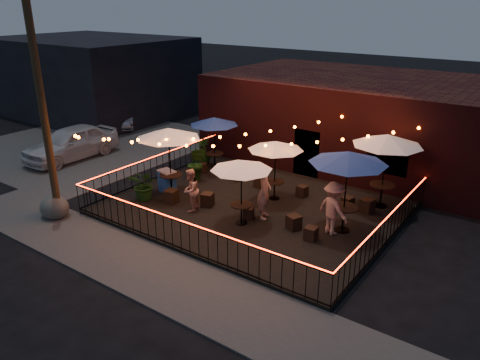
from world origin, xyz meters
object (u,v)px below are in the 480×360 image
Objects in this scene: cafe_table_0 at (168,134)px; cafe_table_3 at (276,146)px; cafe_table_5 at (388,141)px; cafe_table_4 at (348,159)px; cooler at (167,181)px; cafe_table_1 at (214,122)px; cafe_table_2 at (241,166)px; boulder at (54,207)px; utility_pole at (43,108)px.

cafe_table_3 is (3.54, 1.98, -0.35)m from cafe_table_0.
cafe_table_4 is at bearing -97.03° from cafe_table_5.
cafe_table_0 is 3.58× the size of cooler.
cooler is at bearing -172.42° from cafe_table_4.
cafe_table_1 reaches higher than cafe_table_2.
cafe_table_3 reaches higher than boulder.
cafe_table_2 is 5.41m from cafe_table_5.
cafe_table_4 is at bearing 8.62° from cafe_table_0.
cafe_table_0 reaches higher than cafe_table_1.
cafe_table_0 is at bearing 60.10° from boulder.
cooler is (-4.05, 0.58, -1.64)m from cafe_table_2.
cooler is 0.90× the size of boulder.
cafe_table_2 is at bearing -153.44° from cafe_table_4.
cafe_table_3 is 0.84× the size of cafe_table_4.
boulder is at bearing -103.41° from cafe_table_1.
utility_pole is 2.89× the size of cafe_table_5.
cafe_table_4 is (8.87, 4.73, -1.31)m from utility_pole.
cooler is (-3.85, -1.89, -1.66)m from cafe_table_3.
cafe_table_5 reaches higher than cooler.
cafe_table_4 is 1.19× the size of cafe_table_5.
cafe_table_5 is at bearing 25.69° from cafe_table_3.
cafe_table_4 reaches higher than cafe_table_2.
cafe_table_5 is at bearing 37.70° from cooler.
cafe_table_1 is (-0.47, 3.35, -0.28)m from cafe_table_0.
cafe_table_1 is at bearing 98.04° from cafe_table_0.
cafe_table_2 is (5.81, 3.20, -1.75)m from utility_pole.
cafe_table_1 is 1.22× the size of cafe_table_2.
cafe_table_4 is at bearing 28.19° from boulder.
cafe_table_1 is 1.01× the size of cafe_table_3.
cafe_table_3 is at bearing -18.85° from cafe_table_1.
cafe_table_1 reaches higher than cafe_table_3.
cafe_table_4 is (3.06, 1.53, 0.44)m from cafe_table_2.
cafe_table_2 is (3.74, -0.50, -0.37)m from cafe_table_0.
cooler is (1.76, 3.78, -3.39)m from utility_pole.
utility_pole reaches higher than cafe_table_3.
cafe_table_0 is 1.15× the size of cafe_table_1.
cafe_table_5 is at bearing 2.66° from cafe_table_1.
cafe_table_5 is at bearing 38.81° from utility_pole.
cafe_table_1 reaches higher than cooler.
cafe_table_2 is 4.41m from cooler.
cooler is (-7.11, -0.95, -2.08)m from cafe_table_4.
cooler is at bearing 64.26° from boulder.
cafe_table_0 is 3.79m from cafe_table_2.
utility_pole is 3.61m from boulder.
cafe_table_4 is 10.43m from boulder.
cooler is at bearing -154.07° from cafe_table_5.
utility_pole is 6.87m from cafe_table_2.
cooler is at bearing -153.86° from cafe_table_3.
cafe_table_0 is 1.17× the size of cafe_table_5.
cafe_table_3 is (4.02, -1.37, -0.06)m from cafe_table_1.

